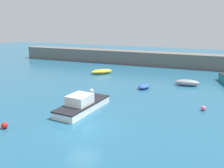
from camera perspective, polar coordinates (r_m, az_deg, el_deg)
name	(u,v)px	position (r m, az deg, el deg)	size (l,w,h in m)	color
ground_plane	(83,130)	(19.73, -6.67, -10.45)	(120.00, 120.00, 0.20)	#235B7A
harbor_breakwater	(159,59)	(46.22, 10.76, 5.62)	(56.23, 2.90, 2.44)	#66605B
fishing_dinghy_green	(144,86)	(30.68, 7.33, -0.53)	(1.62, 2.21, 0.57)	#2D56B7
motorboat_with_cabin	(82,105)	(23.29, -6.88, -4.69)	(2.87, 6.57, 1.61)	white
rowboat_white_midwater	(187,83)	(33.16, 16.78, 0.30)	(3.17, 1.54, 0.79)	gray
rowboat_blue_near	(102,71)	(38.83, -2.37, 2.88)	(3.39, 3.35, 0.71)	yellow
mooring_buoy_red	(5,125)	(21.25, -23.36, -8.68)	(0.51, 0.51, 0.51)	red
mooring_buoy_white	(91,91)	(28.67, -4.74, -1.58)	(0.52, 0.52, 0.52)	white
mooring_buoy_pink	(203,108)	(24.71, 20.15, -5.21)	(0.46, 0.46, 0.46)	#EA668C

